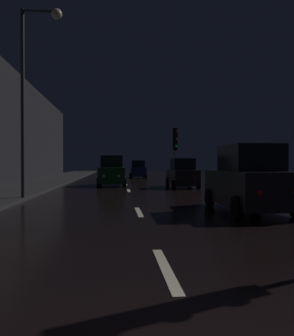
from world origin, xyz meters
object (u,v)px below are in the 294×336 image
(traffic_light_far_right, at_px, (175,143))
(streetlamp_overhead, at_px, (33,75))
(car_parked_right_near, at_px, (248,181))
(car_distant_taillights, at_px, (138,170))
(car_approaching_headlights, at_px, (112,172))
(car_parked_right_far, at_px, (182,174))

(traffic_light_far_right, xyz_separation_m, streetlamp_overhead, (-8.55, -14.90, 1.89))
(traffic_light_far_right, xyz_separation_m, car_parked_right_near, (-0.81, -18.74, -2.36))
(car_distant_taillights, bearing_deg, car_parked_right_near, -175.84)
(car_approaching_headlights, height_order, car_parked_right_far, car_approaching_headlights)
(car_approaching_headlights, bearing_deg, streetlamp_overhead, -17.78)
(car_distant_taillights, bearing_deg, traffic_light_far_right, -160.76)
(traffic_light_far_right, distance_m, streetlamp_overhead, 17.28)
(traffic_light_far_right, height_order, car_parked_right_near, traffic_light_far_right)
(traffic_light_far_right, relative_size, streetlamp_overhead, 0.58)
(car_parked_right_near, bearing_deg, car_approaching_headlights, 18.71)
(car_parked_right_far, relative_size, car_parked_right_near, 0.88)
(car_approaching_headlights, relative_size, car_distant_taillights, 1.11)
(streetlamp_overhead, distance_m, car_approaching_headlights, 11.12)
(streetlamp_overhead, relative_size, car_approaching_headlights, 1.90)
(car_distant_taillights, bearing_deg, car_parked_right_far, -172.77)
(traffic_light_far_right, xyz_separation_m, car_distant_taillights, (-2.74, 7.85, -2.48))
(car_approaching_headlights, relative_size, car_parked_right_near, 0.98)
(streetlamp_overhead, height_order, car_parked_right_far, streetlamp_overhead)
(car_distant_taillights, bearing_deg, streetlamp_overhead, 165.67)
(car_approaching_headlights, bearing_deg, car_distant_taillights, 168.35)
(car_distant_taillights, relative_size, car_parked_right_near, 0.88)
(traffic_light_far_right, distance_m, car_approaching_headlights, 7.83)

